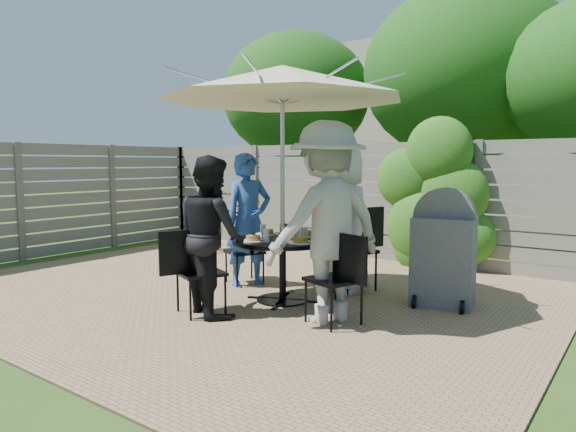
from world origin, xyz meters
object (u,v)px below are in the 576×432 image
Objects in this scene: chair_front at (200,290)px; plate_front at (253,239)px; plate_back at (310,234)px; plate_left at (267,233)px; glass_back at (298,230)px; syrup_jug at (284,231)px; chair_right at (334,298)px; coffee_cup at (304,233)px; person_back at (344,220)px; bicycle at (232,219)px; glass_left at (263,230)px; person_front at (211,235)px; plate_right at (300,241)px; chair_back at (352,266)px; person_left at (248,221)px; bbq_grill at (444,253)px; person_right at (327,223)px; glass_front at (266,235)px; chair_left at (244,264)px; umbrella at (282,83)px; patio_table at (283,258)px.

chair_front reaches higher than plate_front.
plate_back is 0.51m from plate_left.
syrup_jug is (-0.04, -0.21, 0.01)m from glass_back.
chair_right is 7.46× the size of coffee_cup.
bicycle is at bearing 175.95° from person_back.
glass_left is 0.88× the size of syrup_jug.
bicycle is (-2.64, 3.22, -0.29)m from person_front.
glass_back is 0.21m from syrup_jug.
plate_left is 1.00× the size of plate_right.
chair_back is 1.38m from person_left.
bbq_grill is (1.82, 0.72, -0.15)m from plate_left.
person_back reaches higher than chair_back.
person_right is (1.09, 0.44, 0.16)m from person_front.
chair_back reaches higher than glass_front.
chair_right is 1.40m from plate_left.
glass_back is at bearing -7.70° from chair_back.
glass_back is (0.89, -0.10, 0.52)m from chair_left.
glass_left is (-0.28, 0.01, -1.60)m from umbrella.
coffee_cup is at bearing 18.99° from glass_left.
bbq_grill is at bearing -114.93° from person_front.
plate_front is (0.62, -0.66, -0.10)m from person_left.
person_front is 1.10m from glass_back.
glass_front is (-0.01, -0.28, -1.60)m from umbrella.
person_right is 7.40× the size of plate_front.
person_left reaches higher than syrup_jug.
glass_left is (0.05, -0.14, 0.05)m from plate_left.
chair_front is (-0.76, -1.78, -0.04)m from chair_back.
chair_left is at bearing 156.87° from plate_right.
person_right reaches higher than bbq_grill.
chair_front is 3.38× the size of plate_front.
umbrella is 13.31× the size of plate_front.
chair_left is at bearing 148.38° from glass_left.
umbrella is at bearing -4.98° from chair_right.
person_left is at bearing -39.90° from chair_back.
chair_front is at bearing -92.64° from plate_left.
patio_table is 1.61× the size of chair_front.
person_back is (-0.05, -0.13, 0.56)m from chair_back.
plate_front is at bearing 0.75° from chair_back.
umbrella is 1.72m from person_back.
person_front is (0.05, 0.12, 0.54)m from chair_front.
glass_front is (-0.89, 0.10, 0.51)m from chair_right.
chair_right is at bearing -2.58° from plate_front.
syrup_jug is (-0.04, 0.07, -1.59)m from umbrella.
chair_back is 1.44m from person_right.
person_front is 11.51× the size of glass_front.
plate_back is 1.86× the size of glass_front.
umbrella is 1.80× the size of person_right.
glass_back is at bearing -84.50° from person_front.
umbrella is 2.71× the size of bbq_grill.
bbq_grill reaches higher than chair_left.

